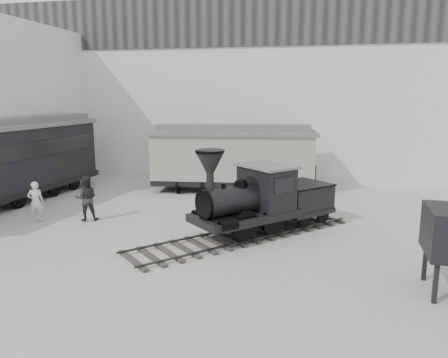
% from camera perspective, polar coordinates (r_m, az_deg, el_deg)
% --- Properties ---
extents(ground, '(90.00, 90.00, 0.00)m').
position_cam_1_polar(ground, '(14.09, -4.19, -10.94)').
color(ground, '#9E9E9B').
extents(north_wall, '(34.00, 2.51, 11.00)m').
position_cam_1_polar(north_wall, '(27.77, 4.25, 11.61)').
color(north_wall, silver).
rests_on(north_wall, ground).
extents(locomotive, '(7.94, 8.15, 3.30)m').
position_cam_1_polar(locomotive, '(16.61, 4.64, -3.10)').
color(locomotive, '#312E29').
rests_on(locomotive, ground).
extents(boxcar, '(9.18, 3.77, 3.66)m').
position_cam_1_polar(boxcar, '(23.83, 1.14, 2.96)').
color(boxcar, black).
rests_on(boxcar, ground).
extents(visitor_a, '(0.75, 0.69, 1.72)m').
position_cam_1_polar(visitor_a, '(19.78, -23.39, -2.75)').
color(visitor_a, silver).
rests_on(visitor_a, ground).
extents(visitor_b, '(1.14, 1.04, 1.90)m').
position_cam_1_polar(visitor_b, '(19.25, -17.55, -2.43)').
color(visitor_b, '#27272A').
rests_on(visitor_b, ground).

